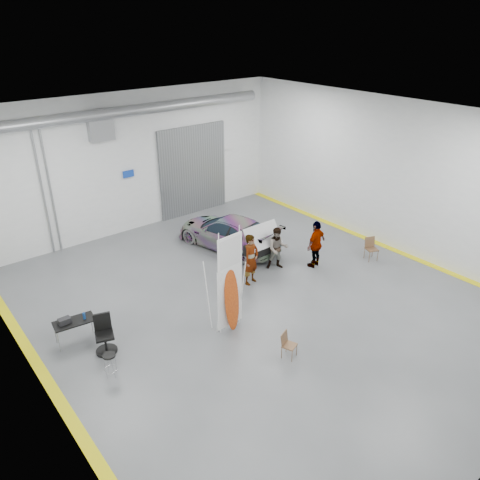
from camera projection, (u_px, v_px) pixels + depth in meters
ground at (258, 301)px, 15.82m from camera, size 16.00×16.00×0.00m
room_shell at (222, 168)px, 15.73m from camera, size 14.02×16.18×6.01m
sedan_car at (228, 232)px, 19.22m from camera, size 2.84×4.91×1.34m
person_a at (251, 259)px, 16.49m from camera, size 0.78×0.60×1.90m
person_b at (278, 248)px, 17.52m from camera, size 1.02×0.96×1.66m
person_c at (316, 244)px, 17.62m from camera, size 1.15×0.64×1.87m
surfboard_display at (230, 291)px, 13.85m from camera, size 0.95×0.30×3.35m
folding_chair_near at (289, 350)px, 13.14m from camera, size 0.48×0.50×0.78m
folding_chair_far at (371, 253)px, 18.37m from camera, size 0.55×0.58×0.90m
shop_stool at (111, 365)px, 12.41m from camera, size 0.36×0.36×0.70m
work_table at (72, 322)px, 13.52m from camera, size 1.22×0.72×0.94m
office_chair at (104, 336)px, 13.27m from camera, size 0.64×0.67×1.15m
trunk_lid at (261, 233)px, 17.48m from camera, size 1.56×0.95×0.04m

